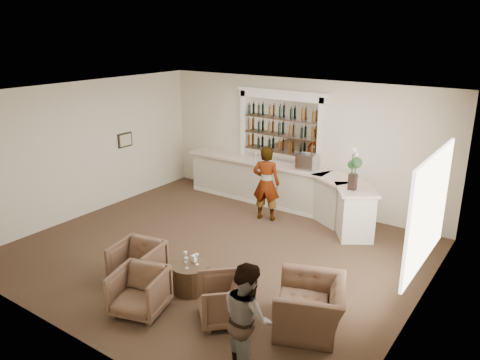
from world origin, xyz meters
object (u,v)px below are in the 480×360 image
object	(u,v)px
armchair_right	(224,299)
armchair_far	(310,306)
cocktail_table	(190,277)
flower_vase	(354,166)
bar_counter	(282,187)
guest	(247,318)
espresso_machine	(307,162)
sommelier	(266,183)
armchair_center	(140,292)
armchair_left	(138,263)

from	to	relation	value
armchair_right	armchair_far	bearing A→B (deg)	72.04
cocktail_table	flower_vase	size ratio (longest dim) A/B	0.72
bar_counter	armchair_right	xyz separation A→B (m)	(1.74, -4.82, -0.20)
guest	armchair_right	size ratio (longest dim) A/B	1.96
cocktail_table	espresso_machine	bearing A→B (deg)	90.56
cocktail_table	armchair_right	xyz separation A→B (m)	(1.04, -0.38, 0.12)
sommelier	espresso_machine	bearing A→B (deg)	-139.07
flower_vase	espresso_machine	bearing A→B (deg)	153.18
bar_counter	armchair_right	size ratio (longest dim) A/B	6.97
sommelier	armchair_far	world-z (taller)	sommelier
flower_vase	armchair_far	bearing A→B (deg)	-77.09
sommelier	espresso_machine	size ratio (longest dim) A/B	4.05
flower_vase	bar_counter	bearing A→B (deg)	161.53
bar_counter	espresso_machine	xyz separation A→B (m)	(0.65, 0.04, 0.77)
cocktail_table	armchair_far	distance (m)	2.27
cocktail_table	sommelier	size ratio (longest dim) A/B	0.37
bar_counter	armchair_far	xyz separation A→B (m)	(2.95, -4.22, -0.19)
sommelier	guest	distance (m)	5.35
armchair_center	espresso_machine	xyz separation A→B (m)	(0.19, 5.48, 0.96)
armchair_left	armchair_right	size ratio (longest dim) A/B	1.03
armchair_center	armchair_right	world-z (taller)	armchair_center
armchair_left	armchair_far	xyz separation A→B (m)	(3.23, 0.56, 0.00)
guest	flower_vase	size ratio (longest dim) A/B	1.72
espresso_machine	bar_counter	bearing A→B (deg)	179.75
espresso_machine	sommelier	bearing A→B (deg)	-127.09
armchair_left	guest	bearing A→B (deg)	-25.80
armchair_center	flower_vase	bearing A→B (deg)	53.40
armchair_center	flower_vase	xyz separation A→B (m)	(1.69, 4.72, 1.29)
bar_counter	cocktail_table	bearing A→B (deg)	-81.12
cocktail_table	armchair_far	bearing A→B (deg)	5.63
armchair_center	armchair_far	distance (m)	2.77
bar_counter	armchair_left	xyz separation A→B (m)	(-0.28, -4.78, -0.19)
armchair_left	armchair_right	xyz separation A→B (m)	(2.02, -0.04, -0.01)
sommelier	armchair_far	size ratio (longest dim) A/B	1.54
armchair_center	armchair_far	bearing A→B (deg)	9.14
cocktail_table	guest	world-z (taller)	guest
guest	espresso_machine	world-z (taller)	guest
armchair_right	armchair_left	bearing A→B (deg)	-135.23
cocktail_table	armchair_right	distance (m)	1.11
sommelier	armchair_right	size ratio (longest dim) A/B	2.24
sommelier	armchair_left	bearing A→B (deg)	69.39
flower_vase	cocktail_table	bearing A→B (deg)	-111.36
armchair_left	sommelier	bearing A→B (deg)	73.85
cocktail_table	espresso_machine	world-z (taller)	espresso_machine
armchair_left	armchair_right	distance (m)	2.02
cocktail_table	flower_vase	bearing A→B (deg)	68.64
armchair_left	armchair_center	world-z (taller)	armchair_left
armchair_center	sommelier	bearing A→B (deg)	78.24
armchair_far	bar_counter	bearing A→B (deg)	-167.44
armchair_left	flower_vase	world-z (taller)	flower_vase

